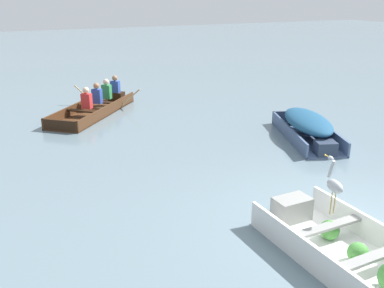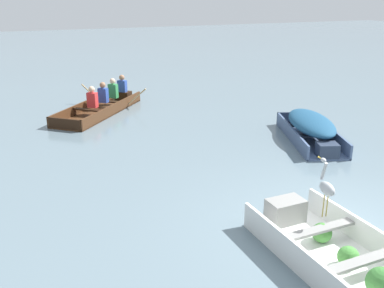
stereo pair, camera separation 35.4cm
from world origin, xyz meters
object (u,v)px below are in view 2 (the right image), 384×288
Objects in this scene: rowboat_dark_varnish_with_crew at (103,104)px; heron_on_dinghy at (327,187)px; skiff_slate_blue_mid_moored at (311,127)px; dinghy_white_foreground at (336,252)px.

heron_on_dinghy is (1.34, -8.53, 0.67)m from rowboat_dark_varnish_with_crew.
rowboat_dark_varnish_with_crew is at bearing 98.92° from heron_on_dinghy.
skiff_slate_blue_mid_moored is at bearing -49.89° from rowboat_dark_varnish_with_crew.
skiff_slate_blue_mid_moored is 4.63m from heron_on_dinghy.
skiff_slate_blue_mid_moored is 0.86× the size of rowboat_dark_varnish_with_crew.
skiff_slate_blue_mid_moored is 6.29m from rowboat_dark_varnish_with_crew.
heron_on_dinghy is (-2.71, -3.72, 0.51)m from skiff_slate_blue_mid_moored.
dinghy_white_foreground is 3.26× the size of heron_on_dinghy.
rowboat_dark_varnish_with_crew reaches higher than skiff_slate_blue_mid_moored.
dinghy_white_foreground is at bearing -82.56° from rowboat_dark_varnish_with_crew.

